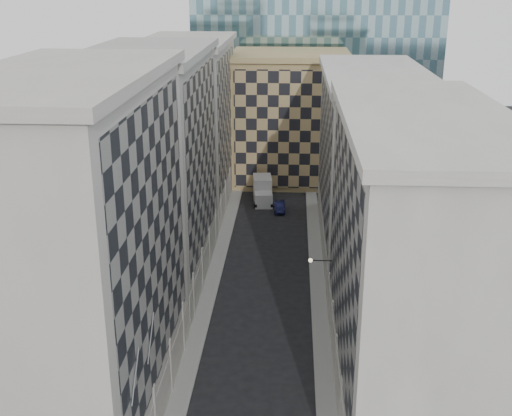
% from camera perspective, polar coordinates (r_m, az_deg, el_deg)
% --- Properties ---
extents(sidewalk_west, '(1.50, 100.00, 0.15)m').
position_cam_1_polar(sidewalk_west, '(62.97, -4.11, -7.29)').
color(sidewalk_west, gray).
rests_on(sidewalk_west, ground).
extents(sidewalk_east, '(1.50, 100.00, 0.15)m').
position_cam_1_polar(sidewalk_east, '(62.55, 5.55, -7.53)').
color(sidewalk_east, gray).
rests_on(sidewalk_east, ground).
extents(bldg_left_a, '(10.80, 22.80, 23.70)m').
position_cam_1_polar(bldg_left_a, '(42.42, -15.36, -4.33)').
color(bldg_left_a, '#A5A195').
rests_on(bldg_left_a, ground).
extents(bldg_left_b, '(10.80, 22.80, 22.70)m').
position_cam_1_polar(bldg_left_b, '(62.54, -9.15, 3.42)').
color(bldg_left_b, '#9C9991').
rests_on(bldg_left_b, ground).
extents(bldg_left_c, '(10.80, 22.80, 21.70)m').
position_cam_1_polar(bldg_left_c, '(83.62, -5.98, 7.32)').
color(bldg_left_c, '#A5A195').
rests_on(bldg_left_c, ground).
extents(bldg_right_a, '(10.80, 26.80, 20.70)m').
position_cam_1_polar(bldg_right_a, '(45.31, 13.77, -4.68)').
color(bldg_right_a, '#A9A59B').
rests_on(bldg_right_a, ground).
extents(bldg_right_b, '(10.80, 28.80, 19.70)m').
position_cam_1_polar(bldg_right_b, '(70.66, 10.08, 4.00)').
color(bldg_right_b, '#A9A59B').
rests_on(bldg_right_b, ground).
extents(tan_block, '(16.80, 14.80, 18.80)m').
position_cam_1_polar(tan_block, '(95.45, 3.01, 8.09)').
color(tan_block, '#A48257').
rests_on(tan_block, ground).
extents(flagpoles_left, '(0.10, 6.33, 2.33)m').
position_cam_1_polar(flagpoles_left, '(38.64, -9.98, -12.83)').
color(flagpoles_left, gray).
rests_on(flagpoles_left, ground).
extents(bracket_lamp, '(1.98, 0.36, 0.36)m').
position_cam_1_polar(bracket_lamp, '(54.46, 5.05, -4.66)').
color(bracket_lamp, black).
rests_on(bracket_lamp, ground).
extents(box_truck, '(3.00, 6.19, 3.28)m').
position_cam_1_polar(box_truck, '(86.97, 0.59, 1.49)').
color(box_truck, silver).
rests_on(box_truck, ground).
extents(dark_car, '(1.58, 3.96, 1.28)m').
position_cam_1_polar(dark_car, '(83.59, 2.10, 0.14)').
color(dark_car, '#0E1136').
rests_on(dark_car, ground).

